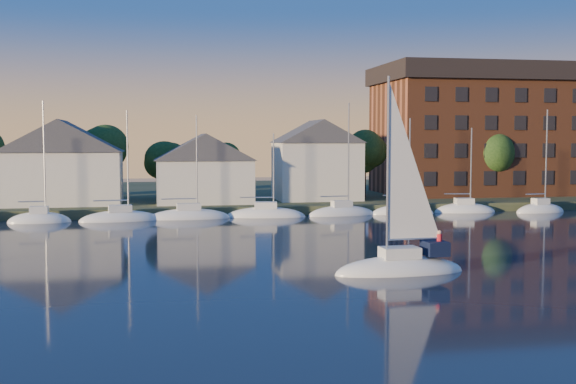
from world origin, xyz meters
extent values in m
plane|color=black|center=(0.00, 0.00, 0.00)|extent=(260.00, 260.00, 0.00)
cube|color=#343F25|center=(0.00, 75.00, 0.00)|extent=(160.00, 50.00, 2.00)
cube|color=brown|center=(0.00, 52.00, 0.00)|extent=(120.00, 3.00, 1.00)
cube|color=white|center=(-22.00, 58.00, 4.00)|extent=(13.00, 9.00, 6.00)
cube|color=white|center=(-6.00, 57.00, 3.50)|extent=(11.00, 8.00, 5.00)
cube|color=white|center=(8.00, 59.00, 4.50)|extent=(10.00, 8.00, 7.00)
cube|color=brown|center=(34.00, 65.00, 8.50)|extent=(30.00, 16.00, 15.00)
cube|color=black|center=(34.00, 65.00, 17.20)|extent=(31.00, 17.00, 2.40)
cylinder|color=#332217|center=(-26.00, 63.00, 2.75)|extent=(0.50, 0.50, 3.50)
sphere|color=#183413|center=(-26.00, 63.00, 7.20)|extent=(5.40, 5.40, 5.40)
cylinder|color=#332217|center=(-18.00, 63.00, 2.75)|extent=(0.50, 0.50, 3.50)
sphere|color=#183413|center=(-18.00, 63.00, 7.20)|extent=(5.40, 5.40, 5.40)
cylinder|color=#332217|center=(-10.00, 63.00, 2.75)|extent=(0.50, 0.50, 3.50)
sphere|color=#183413|center=(-10.00, 63.00, 7.20)|extent=(5.40, 5.40, 5.40)
cylinder|color=#332217|center=(-2.00, 63.00, 2.75)|extent=(0.50, 0.50, 3.50)
sphere|color=#183413|center=(-2.00, 63.00, 7.20)|extent=(5.40, 5.40, 5.40)
cylinder|color=#332217|center=(6.00, 63.00, 2.75)|extent=(0.50, 0.50, 3.50)
sphere|color=#183413|center=(6.00, 63.00, 7.20)|extent=(5.40, 5.40, 5.40)
cylinder|color=#332217|center=(14.00, 63.00, 2.75)|extent=(0.50, 0.50, 3.50)
sphere|color=#183413|center=(14.00, 63.00, 7.20)|extent=(5.40, 5.40, 5.40)
cylinder|color=#332217|center=(22.00, 63.00, 2.75)|extent=(0.50, 0.50, 3.50)
sphere|color=#183413|center=(22.00, 63.00, 7.20)|extent=(5.40, 5.40, 5.40)
cylinder|color=#332217|center=(30.00, 63.00, 2.75)|extent=(0.50, 0.50, 3.50)
sphere|color=#183413|center=(30.00, 63.00, 7.20)|extent=(5.40, 5.40, 5.40)
cylinder|color=#332217|center=(38.00, 63.00, 2.75)|extent=(0.50, 0.50, 3.50)
sphere|color=#183413|center=(38.00, 63.00, 7.20)|extent=(5.40, 5.40, 5.40)
ellipsoid|color=white|center=(-24.00, 49.00, 0.00)|extent=(7.50, 2.40, 2.20)
cube|color=silver|center=(-24.00, 49.00, 1.30)|extent=(2.10, 1.32, 0.70)
cylinder|color=#A5A8AD|center=(-23.25, 49.00, 5.95)|extent=(0.16, 0.16, 10.00)
cylinder|color=#A5A8AD|center=(-24.82, 49.00, 2.15)|extent=(3.15, 0.12, 0.12)
ellipsoid|color=white|center=(-16.00, 49.00, 0.00)|extent=(7.50, 2.40, 2.20)
cube|color=silver|center=(-16.00, 49.00, 1.30)|extent=(2.10, 1.32, 0.70)
cylinder|color=#A5A8AD|center=(-15.25, 49.00, 5.95)|extent=(0.16, 0.16, 10.00)
cylinder|color=#A5A8AD|center=(-16.82, 49.00, 2.15)|extent=(3.15, 0.12, 0.12)
ellipsoid|color=white|center=(-8.00, 49.00, 0.00)|extent=(7.50, 2.40, 2.20)
cube|color=silver|center=(-8.00, 49.00, 1.30)|extent=(2.10, 1.32, 0.70)
cylinder|color=#A5A8AD|center=(-7.25, 49.00, 5.95)|extent=(0.16, 0.16, 10.00)
cylinder|color=#A5A8AD|center=(-8.82, 49.00, 2.15)|extent=(3.15, 0.12, 0.12)
ellipsoid|color=white|center=(0.00, 49.00, 0.00)|extent=(7.50, 2.40, 2.20)
cube|color=silver|center=(0.00, 49.00, 1.30)|extent=(2.10, 1.32, 0.70)
cylinder|color=#A5A8AD|center=(0.75, 49.00, 5.95)|extent=(0.16, 0.16, 10.00)
cylinder|color=#A5A8AD|center=(-0.82, 49.00, 2.15)|extent=(3.15, 0.12, 0.12)
ellipsoid|color=white|center=(8.00, 49.00, 0.00)|extent=(7.50, 2.40, 2.20)
cube|color=silver|center=(8.00, 49.00, 1.30)|extent=(2.10, 1.32, 0.70)
cylinder|color=#A5A8AD|center=(8.75, 49.00, 5.95)|extent=(0.16, 0.16, 10.00)
cylinder|color=#A5A8AD|center=(7.17, 49.00, 2.15)|extent=(3.15, 0.12, 0.12)
ellipsoid|color=white|center=(16.00, 49.00, 0.00)|extent=(7.50, 2.40, 2.20)
cube|color=silver|center=(16.00, 49.00, 1.30)|extent=(2.10, 1.32, 0.70)
cylinder|color=#A5A8AD|center=(16.75, 49.00, 5.95)|extent=(0.16, 0.16, 10.00)
cylinder|color=#A5A8AD|center=(15.18, 49.00, 2.15)|extent=(3.15, 0.12, 0.12)
ellipsoid|color=white|center=(24.00, 49.00, 0.00)|extent=(7.50, 2.40, 2.20)
cube|color=silver|center=(24.00, 49.00, 1.30)|extent=(2.10, 1.32, 0.70)
cylinder|color=#A5A8AD|center=(24.75, 49.00, 5.95)|extent=(0.16, 0.16, 10.00)
cylinder|color=#A5A8AD|center=(23.18, 49.00, 2.15)|extent=(3.15, 0.12, 0.12)
ellipsoid|color=white|center=(32.00, 49.00, 0.00)|extent=(7.50, 2.40, 2.20)
cube|color=silver|center=(32.00, 49.00, 1.30)|extent=(2.10, 1.32, 0.70)
cylinder|color=#A5A8AD|center=(32.75, 49.00, 5.95)|extent=(0.16, 0.16, 10.00)
cylinder|color=#A5A8AD|center=(31.18, 49.00, 2.15)|extent=(3.15, 0.12, 0.12)
ellipsoid|color=white|center=(3.37, 15.15, 0.00)|extent=(8.65, 3.09, 2.20)
cube|color=silver|center=(3.37, 15.15, 1.30)|extent=(2.45, 1.61, 0.70)
cylinder|color=#A5A8AD|center=(2.52, 15.12, 6.65)|extent=(0.16, 0.16, 11.39)
cylinder|color=#A5A8AD|center=(4.31, 15.19, 2.15)|extent=(3.59, 0.26, 0.12)
cube|color=black|center=(5.76, 15.25, 1.50)|extent=(1.47, 1.71, 0.90)
camera|label=1|loc=(-11.85, -27.84, 8.46)|focal=45.00mm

